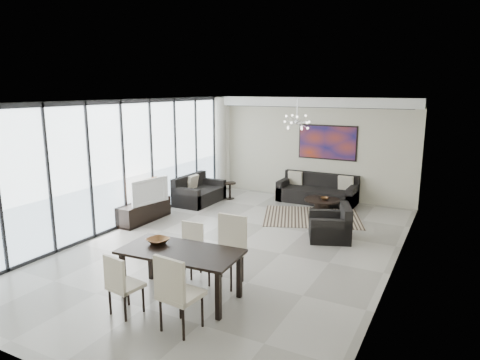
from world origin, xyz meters
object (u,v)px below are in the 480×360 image
Objects in this scene: television at (147,191)px; dining_table at (181,256)px; tv_console at (144,211)px; coffee_table at (322,204)px; sofa_main at (318,193)px.

television reaches higher than dining_table.
coffee_table is at bearing 38.43° from tv_console.
sofa_main is 4.79m from television.
sofa_main is at bearing 114.88° from coffee_table.
sofa_main is 1.41× the size of tv_console.
sofa_main is 1.15× the size of dining_table.
tv_console is at bearing -130.84° from sofa_main.
sofa_main is at bearing 49.16° from tv_console.
tv_console is at bearing 86.99° from television.
dining_table is (-0.50, -5.57, 0.49)m from coffee_table.
television is (-3.39, -2.86, 0.60)m from coffee_table.
television reaches higher than coffee_table.
sofa_main is at bearing 88.99° from dining_table.
television is (0.16, -0.04, 0.54)m from tv_console.
dining_table is (2.88, -2.72, -0.10)m from television.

